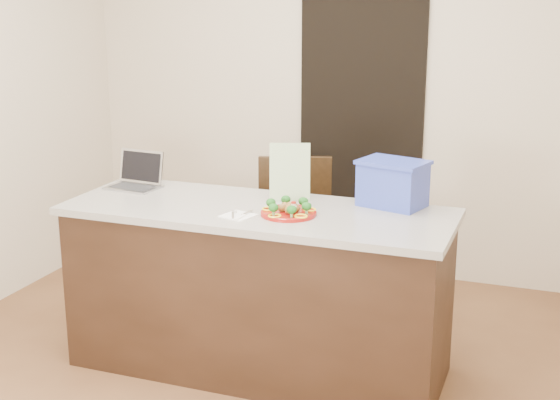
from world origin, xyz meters
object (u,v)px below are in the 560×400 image
at_px(yogurt_bottle, 294,210).
at_px(blue_box, 393,183).
at_px(island, 258,289).
at_px(chair, 289,230).
at_px(napkin, 238,216).
at_px(plate, 289,213).
at_px(laptop, 137,177).

bearing_deg(yogurt_bottle, blue_box, 40.08).
height_order(island, chair, chair).
height_order(napkin, yogurt_bottle, yogurt_bottle).
bearing_deg(plate, chair, 109.68).
bearing_deg(island, plate, -18.27).
bearing_deg(blue_box, laptop, -160.43).
distance_m(island, napkin, 0.49).
distance_m(napkin, blue_box, 0.84).
distance_m(yogurt_bottle, chair, 0.90).
distance_m(island, chair, 0.71).
relative_size(plate, laptop, 0.93).
distance_m(plate, chair, 0.88).
relative_size(island, blue_box, 5.21).
bearing_deg(laptop, chair, 39.48).
relative_size(napkin, yogurt_bottle, 1.97).
height_order(blue_box, chair, blue_box).
bearing_deg(chair, plate, -87.49).
height_order(yogurt_bottle, laptop, laptop).
relative_size(napkin, chair, 0.14).
relative_size(island, plate, 7.21).
bearing_deg(napkin, plate, 25.53).
bearing_deg(plate, laptop, 166.49).
height_order(napkin, blue_box, blue_box).
height_order(laptop, blue_box, blue_box).
distance_m(napkin, yogurt_bottle, 0.28).
relative_size(yogurt_bottle, chair, 0.07).
relative_size(blue_box, chair, 0.38).
xyz_separation_m(napkin, chair, (-0.04, 0.87, -0.34)).
height_order(island, blue_box, blue_box).
relative_size(yogurt_bottle, laptop, 0.24).
bearing_deg(yogurt_bottle, laptop, 166.65).
bearing_deg(blue_box, plate, -126.68).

